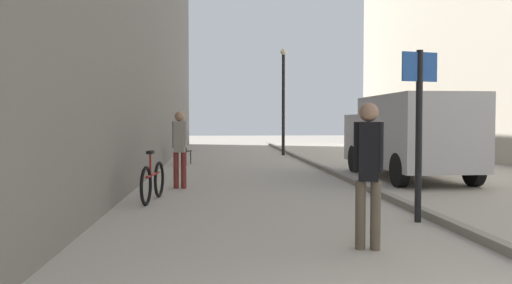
% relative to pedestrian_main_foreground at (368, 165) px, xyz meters
% --- Properties ---
extents(ground_plane, '(80.00, 80.00, 0.00)m').
position_rel_pedestrian_main_foreground_xyz_m(ground_plane, '(-0.03, 8.40, -1.01)').
color(ground_plane, '#A8A093').
extents(kerb_strip, '(0.16, 40.00, 0.12)m').
position_rel_pedestrian_main_foreground_xyz_m(kerb_strip, '(1.55, 8.40, -0.95)').
color(kerb_strip, gray).
rests_on(kerb_strip, ground_plane).
extents(pedestrian_main_foreground, '(0.34, 0.25, 1.75)m').
position_rel_pedestrian_main_foreground_xyz_m(pedestrian_main_foreground, '(0.00, 0.00, 0.00)').
color(pedestrian_main_foreground, brown).
rests_on(pedestrian_main_foreground, ground_plane).
extents(pedestrian_mid_block, '(0.35, 0.23, 1.76)m').
position_rel_pedestrian_main_foreground_xyz_m(pedestrian_mid_block, '(-2.64, 5.79, 0.00)').
color(pedestrian_mid_block, maroon).
rests_on(pedestrian_mid_block, ground_plane).
extents(delivery_van, '(2.10, 5.22, 2.19)m').
position_rel_pedestrian_main_foreground_xyz_m(delivery_van, '(3.30, 7.38, 0.18)').
color(delivery_van, '#B7B7BC').
rests_on(delivery_van, ground_plane).
extents(street_sign_post, '(0.59, 0.16, 2.60)m').
position_rel_pedestrian_main_foreground_xyz_m(street_sign_post, '(1.25, 1.58, 0.53)').
color(street_sign_post, black).
rests_on(street_sign_post, ground_plane).
extents(lamp_post, '(0.28, 0.28, 4.76)m').
position_rel_pedestrian_main_foreground_xyz_m(lamp_post, '(1.18, 16.90, 1.71)').
color(lamp_post, black).
rests_on(lamp_post, ground_plane).
extents(bicycle_leaning, '(0.26, 1.77, 0.98)m').
position_rel_pedestrian_main_foreground_xyz_m(bicycle_leaning, '(-3.02, 3.93, -0.63)').
color(bicycle_leaning, black).
rests_on(bicycle_leaning, ground_plane).
extents(cafe_chair_near_window, '(0.58, 0.58, 0.94)m').
position_rel_pedestrian_main_foreground_xyz_m(cafe_chair_near_window, '(-3.01, 12.31, -0.47)').
color(cafe_chair_near_window, black).
rests_on(cafe_chair_near_window, ground_plane).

